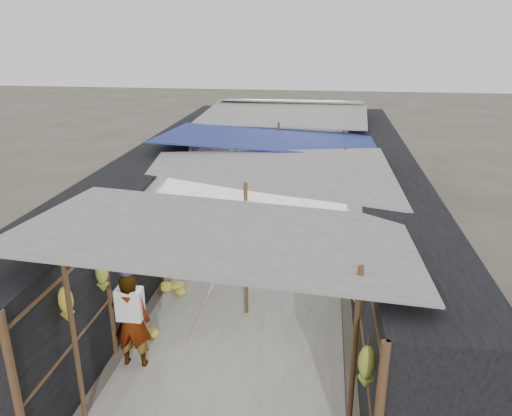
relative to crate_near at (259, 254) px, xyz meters
The scene contains 13 objects.
aisle_slab 1.19m from the crate_near, 86.71° to the left, with size 3.60×16.00×0.02m, color #9E998E.
stall_left 3.05m from the crate_near, 155.91° to the left, with size 1.40×15.00×2.30m, color black.
stall_right 3.17m from the crate_near, 23.04° to the left, with size 1.40×15.00×2.30m, color black.
crate_near is the anchor object (origin of this frame).
crate_mid 1.04m from the crate_near, 69.68° to the left, with size 0.47×0.37×0.28m, color #967B4C.
crate_back 1.82m from the crate_near, 93.97° to the left, with size 0.39×0.32×0.25m, color #967B4C.
black_basin 5.60m from the crate_near, 71.58° to the left, with size 0.60×0.60×0.18m, color black.
vendor_elderly 4.40m from the crate_near, 109.75° to the right, with size 0.60×0.39×1.64m, color silver.
shopper_blue 0.79m from the crate_near, 158.81° to the left, with size 0.85×0.67×1.76m, color navy.
vendor_seated 1.75m from the crate_near, 10.52° to the left, with size 0.66×0.38×1.02m, color #45403C.
market_canopy 2.73m from the crate_near, 86.60° to the left, with size 5.62×15.20×2.77m.
hanging_bananas 1.91m from the crate_near, 95.29° to the left, with size 3.96×14.40×0.83m.
floor_bananas 1.82m from the crate_near, 122.40° to the left, with size 3.77×9.88×0.35m.
Camera 1 is at (1.33, -5.17, 5.11)m, focal length 35.00 mm.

